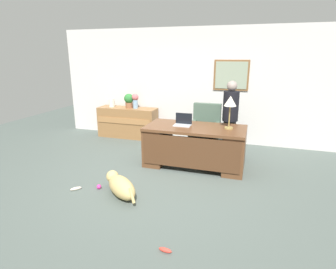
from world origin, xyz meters
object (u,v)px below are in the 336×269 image
(armchair, at_px, (205,131))
(vase_empty, at_px, (112,103))
(desk_lamp, at_px, (230,103))
(dog_toy_plush, at_px, (76,189))
(dog_lying, at_px, (121,186))
(laptop, at_px, (183,122))
(person_standing, at_px, (230,118))
(potted_plant, at_px, (129,100))
(credenza, at_px, (128,122))
(desk, at_px, (195,145))
(dog_toy_bone, at_px, (165,250))
(dog_toy_ball, at_px, (99,187))
(vase_with_flowers, at_px, (135,100))

(armchair, height_order, vase_empty, armchair)
(desk_lamp, distance_m, dog_toy_plush, 2.99)
(dog_toy_plush, bearing_deg, dog_lying, 5.35)
(laptop, height_order, dog_toy_plush, laptop)
(armchair, xyz_separation_m, dog_lying, (-0.86, -2.36, -0.32))
(person_standing, distance_m, vase_empty, 3.12)
(desk_lamp, relative_size, potted_plant, 1.66)
(credenza, xyz_separation_m, dog_toy_plush, (0.50, -2.96, -0.36))
(laptop, height_order, vase_empty, laptop)
(armchair, height_order, dog_toy_plush, armchair)
(desk, distance_m, laptop, 0.49)
(desk, height_order, vase_empty, vase_empty)
(potted_plant, bearing_deg, dog_toy_plush, -81.44)
(potted_plant, distance_m, dog_toy_bone, 4.59)
(desk_lamp, distance_m, vase_empty, 3.40)
(vase_empty, bearing_deg, person_standing, -10.70)
(dog_lying, bearing_deg, armchair, 70.08)
(desk, bearing_deg, laptop, 163.88)
(dog_toy_plush, bearing_deg, person_standing, 48.16)
(potted_plant, relative_size, dog_toy_plush, 2.04)
(desk_lamp, xyz_separation_m, dog_toy_bone, (-0.38, -2.58, -1.22))
(credenza, xyz_separation_m, vase_empty, (-0.44, 0.00, 0.49))
(potted_plant, bearing_deg, person_standing, -12.67)
(vase_empty, bearing_deg, dog_toy_bone, -54.84)
(credenza, height_order, dog_toy_bone, credenza)
(laptop, bearing_deg, dog_toy_ball, -123.78)
(desk_lamp, bearing_deg, dog_lying, -132.04)
(dog_lying, relative_size, laptop, 2.32)
(person_standing, xyz_separation_m, vase_with_flowers, (-2.40, 0.58, 0.17))
(dog_toy_ball, distance_m, dog_toy_plush, 0.36)
(dog_lying, bearing_deg, laptop, 70.27)
(dog_lying, distance_m, laptop, 1.79)
(dog_lying, height_order, vase_with_flowers, vase_with_flowers)
(person_standing, relative_size, vase_with_flowers, 4.26)
(desk, relative_size, dog_toy_ball, 25.02)
(desk_lamp, height_order, potted_plant, desk_lamp)
(armchair, bearing_deg, dog_toy_plush, -123.59)
(vase_with_flowers, bearing_deg, desk, -37.30)
(vase_empty, distance_m, dog_toy_ball, 3.20)
(potted_plant, bearing_deg, dog_lying, -67.36)
(desk, xyz_separation_m, laptop, (-0.25, 0.07, 0.41))
(potted_plant, height_order, dog_toy_plush, potted_plant)
(dog_lying, relative_size, vase_empty, 3.35)
(potted_plant, bearing_deg, laptop, -36.99)
(desk_lamp, xyz_separation_m, vase_with_flowers, (-2.45, 1.31, -0.26))
(desk_lamp, relative_size, dog_toy_ball, 8.05)
(dog_toy_bone, xyz_separation_m, dog_toy_plush, (-1.80, 0.93, 0.00))
(laptop, bearing_deg, armchair, 69.72)
(dog_toy_bone, bearing_deg, laptop, 100.73)
(armchair, bearing_deg, dog_lying, -109.92)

